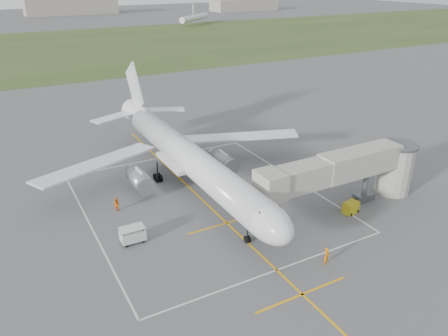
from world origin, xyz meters
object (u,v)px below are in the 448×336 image
gpu_unit (351,208)px  baggage_cart (133,235)px  jet_bridge (354,170)px  ramp_worker_nose (327,256)px  ramp_worker_wing (117,204)px  airliner (187,157)px

gpu_unit → baggage_cart: size_ratio=0.79×
gpu_unit → jet_bridge: bearing=37.5°
baggage_cart → gpu_unit: bearing=-13.6°
jet_bridge → ramp_worker_nose: 14.01m
baggage_cart → ramp_worker_nose: size_ratio=1.42×
jet_bridge → baggage_cart: jet_bridge is taller
gpu_unit → ramp_worker_nose: (-9.39, -6.42, 0.23)m
jet_bridge → ramp_worker_wing: (-25.99, 12.61, -3.93)m
ramp_worker_wing → gpu_unit: bearing=-161.3°
ramp_worker_wing → ramp_worker_nose: bearing=175.0°
baggage_cart → ramp_worker_wing: size_ratio=1.62×
jet_bridge → ramp_worker_wing: jet_bridge is taller
jet_bridge → gpu_unit: jet_bridge is taller
jet_bridge → gpu_unit: (-1.45, -1.60, -4.05)m
airliner → baggage_cart: size_ratio=17.80×
airliner → gpu_unit: (14.27, -15.85, -3.70)m
baggage_cart → ramp_worker_nose: bearing=-38.7°
airliner → baggage_cart: (-10.73, -9.29, -3.47)m
jet_bridge → ramp_worker_wing: size_ratio=14.43×
baggage_cart → ramp_worker_wing: 7.67m
airliner → ramp_worker_nose: (4.88, -22.27, -3.46)m
gpu_unit → ramp_worker_wing: 28.36m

